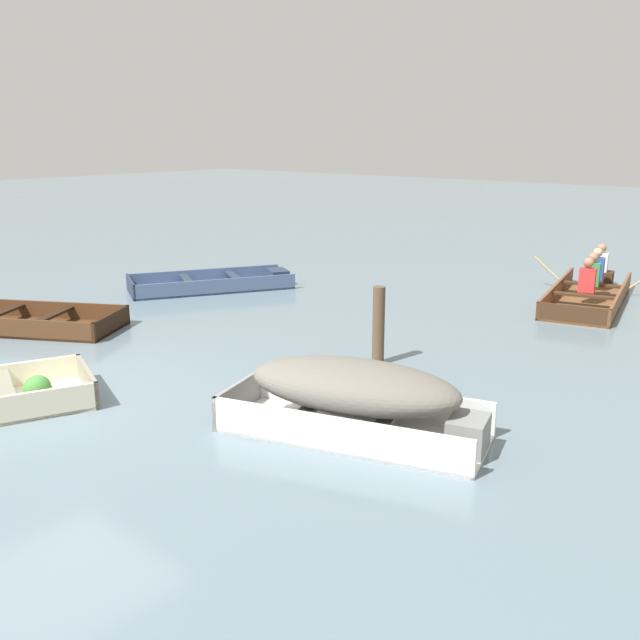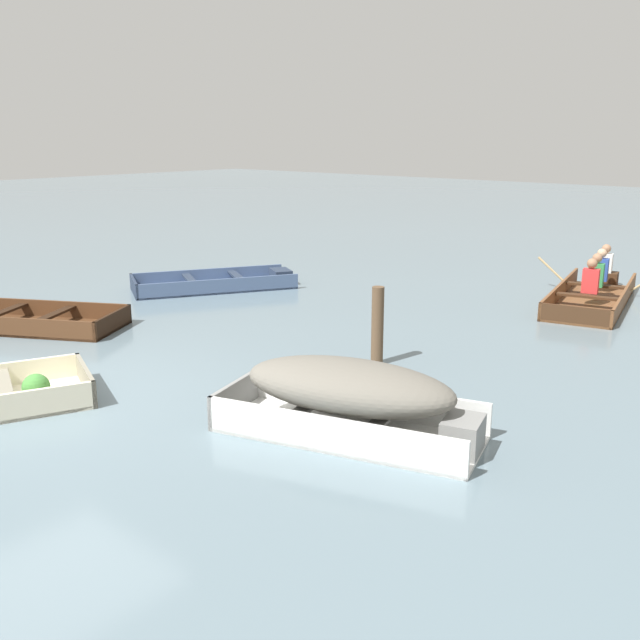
{
  "view_description": "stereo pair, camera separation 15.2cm",
  "coord_description": "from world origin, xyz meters",
  "px_view_note": "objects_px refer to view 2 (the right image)",
  "views": [
    {
      "loc": [
        7.61,
        -3.9,
        3.05
      ],
      "look_at": [
        1.02,
        3.96,
        0.35
      ],
      "focal_mm": 40.0,
      "sensor_mm": 36.0,
      "label": 1
    },
    {
      "loc": [
        7.73,
        -3.8,
        3.05
      ],
      "look_at": [
        1.02,
        3.96,
        0.35
      ],
      "focal_mm": 40.0,
      "sensor_mm": 36.0,
      "label": 2
    }
  ],
  "objects_px": {
    "skiff_white_mid_moored": "(351,394)",
    "skiff_dark_varnish_far_moored": "(22,321)",
    "rowboat_wooden_brown_with_crew": "(594,290)",
    "skiff_slate_blue_near_moored": "(221,283)",
    "mooring_post": "(377,326)"
  },
  "relations": [
    {
      "from": "skiff_white_mid_moored",
      "to": "skiff_dark_varnish_far_moored",
      "type": "distance_m",
      "value": 6.71
    },
    {
      "from": "skiff_dark_varnish_far_moored",
      "to": "rowboat_wooden_brown_with_crew",
      "type": "relative_size",
      "value": 0.84
    },
    {
      "from": "skiff_slate_blue_near_moored",
      "to": "rowboat_wooden_brown_with_crew",
      "type": "relative_size",
      "value": 0.89
    },
    {
      "from": "mooring_post",
      "to": "skiff_white_mid_moored",
      "type": "bearing_deg",
      "value": -60.13
    },
    {
      "from": "skiff_dark_varnish_far_moored",
      "to": "mooring_post",
      "type": "distance_m",
      "value": 5.95
    },
    {
      "from": "skiff_slate_blue_near_moored",
      "to": "skiff_dark_varnish_far_moored",
      "type": "distance_m",
      "value": 4.11
    },
    {
      "from": "rowboat_wooden_brown_with_crew",
      "to": "skiff_white_mid_moored",
      "type": "bearing_deg",
      "value": -87.18
    },
    {
      "from": "rowboat_wooden_brown_with_crew",
      "to": "mooring_post",
      "type": "distance_m",
      "value": 5.8
    },
    {
      "from": "skiff_slate_blue_near_moored",
      "to": "mooring_post",
      "type": "relative_size",
      "value": 3.13
    },
    {
      "from": "skiff_white_mid_moored",
      "to": "rowboat_wooden_brown_with_crew",
      "type": "bearing_deg",
      "value": 92.82
    },
    {
      "from": "skiff_slate_blue_near_moored",
      "to": "skiff_white_mid_moored",
      "type": "relative_size",
      "value": 1.15
    },
    {
      "from": "rowboat_wooden_brown_with_crew",
      "to": "skiff_dark_varnish_far_moored",
      "type": "bearing_deg",
      "value": -128.47
    },
    {
      "from": "rowboat_wooden_brown_with_crew",
      "to": "mooring_post",
      "type": "bearing_deg",
      "value": -98.07
    },
    {
      "from": "skiff_dark_varnish_far_moored",
      "to": "mooring_post",
      "type": "relative_size",
      "value": 2.96
    },
    {
      "from": "skiff_white_mid_moored",
      "to": "skiff_dark_varnish_far_moored",
      "type": "bearing_deg",
      "value": -178.92
    }
  ]
}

